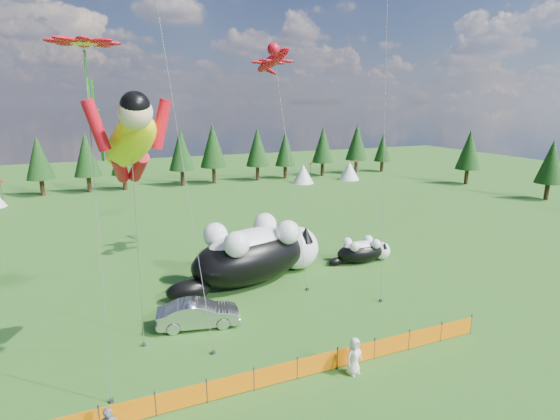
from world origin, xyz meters
The scene contains 12 objects.
ground centered at (0.00, 0.00, 0.00)m, with size 160.00×160.00×0.00m, color #0E3509.
safety_fence centered at (0.00, -3.00, 0.50)m, with size 22.06×0.06×1.10m.
tree_line centered at (0.00, 45.00, 4.00)m, with size 90.00×4.00×8.00m, color black, non-canonical shape.
festival_tents centered at (11.00, 40.00, 1.40)m, with size 50.00×3.20×2.80m, color white, non-canonical shape.
cat_large centered at (3.15, 8.03, 1.99)m, with size 11.40×6.31×4.20m.
cat_small centered at (11.75, 8.24, 0.89)m, with size 5.17×1.98×1.87m.
car centered at (-1.94, 3.30, 0.72)m, with size 1.53×4.39×1.45m, color #B9BABE.
spectator_e centered at (3.48, -3.63, 0.87)m, with size 0.85×0.56×1.75m, color silver.
superhero_kite centered at (-4.94, 0.26, 10.21)m, with size 5.77×6.05×12.56m.
gecko_kite centered at (5.83, 11.75, 14.65)m, with size 3.97×9.63×16.31m.
flower_kite centered at (-6.26, 0.34, 13.77)m, with size 3.34×3.58×14.14m.
diamond_kite_a centered at (-2.72, 6.02, 16.67)m, with size 1.35×6.53×18.61m.
Camera 1 is at (-6.19, -18.18, 11.78)m, focal length 28.00 mm.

